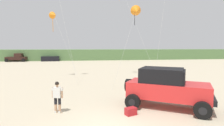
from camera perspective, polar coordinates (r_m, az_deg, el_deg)
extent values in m
cube|color=#567A47|center=(51.62, -8.82, 2.65)|extent=(90.00, 8.72, 2.80)
cube|color=red|center=(10.91, 17.03, -8.16)|extent=(4.71, 3.89, 0.90)
cube|color=red|center=(10.79, 25.88, -6.58)|extent=(1.83, 2.02, 0.12)
cube|color=black|center=(10.79, 15.29, -3.66)|extent=(2.88, 2.71, 0.80)
cube|color=black|center=(10.70, 21.68, -4.13)|extent=(0.97, 1.47, 0.72)
cube|color=black|center=(10.98, 29.08, -9.94)|extent=(1.12, 1.64, 0.28)
cylinder|color=black|center=(11.36, 5.25, -6.92)|extent=(0.66, 0.81, 0.77)
cylinder|color=black|center=(12.01, 25.97, -10.13)|extent=(0.87, 0.70, 0.84)
cylinder|color=black|center=(12.01, 25.97, -10.13)|extent=(0.49, 0.47, 0.38)
cylinder|color=black|center=(10.04, 26.51, -13.12)|extent=(0.87, 0.70, 0.84)
cylinder|color=black|center=(10.04, 26.51, -13.12)|extent=(0.49, 0.47, 0.38)
cylinder|color=black|center=(12.33, 9.28, -9.30)|extent=(0.87, 0.70, 0.84)
cylinder|color=black|center=(12.33, 9.28, -9.30)|extent=(0.49, 0.47, 0.38)
cylinder|color=black|center=(10.41, 6.47, -11.96)|extent=(0.87, 0.70, 0.84)
cylinder|color=black|center=(10.41, 6.47, -11.96)|extent=(0.49, 0.47, 0.38)
cylinder|color=tan|center=(10.33, -17.20, -13.32)|extent=(0.14, 0.14, 0.49)
cylinder|color=black|center=(10.21, -17.26, -11.22)|extent=(0.15, 0.15, 0.36)
cube|color=silver|center=(10.42, -17.07, -14.28)|extent=(0.18, 0.28, 0.10)
cylinder|color=tan|center=(10.24, -16.06, -13.45)|extent=(0.14, 0.14, 0.49)
cylinder|color=black|center=(10.12, -16.11, -11.34)|extent=(0.15, 0.15, 0.36)
cube|color=silver|center=(10.33, -15.93, -14.42)|extent=(0.18, 0.28, 0.10)
cube|color=silver|center=(10.05, -16.75, -8.81)|extent=(0.46, 0.37, 0.54)
cylinder|color=tan|center=(10.16, -18.07, -8.75)|extent=(0.09, 0.09, 0.56)
cylinder|color=silver|center=(10.12, -18.10, -7.70)|extent=(0.11, 0.11, 0.16)
cylinder|color=tan|center=(9.95, -15.40, -8.98)|extent=(0.09, 0.09, 0.56)
cylinder|color=silver|center=(9.90, -15.43, -7.91)|extent=(0.11, 0.11, 0.16)
cylinder|color=tan|center=(9.98, -16.80, -7.08)|extent=(0.10, 0.10, 0.08)
sphere|color=tan|center=(9.95, -16.82, -6.26)|extent=(0.21, 0.21, 0.21)
sphere|color=black|center=(9.93, -16.86, -6.17)|extent=(0.21, 0.21, 0.21)
cube|color=#B21E23|center=(9.63, 5.90, -14.82)|extent=(0.65, 0.54, 0.38)
cube|color=black|center=(49.28, -27.76, 1.28)|extent=(4.62, 1.95, 0.76)
cube|color=black|center=(49.07, -27.19, 2.23)|extent=(1.62, 1.82, 0.84)
cylinder|color=black|center=(49.75, -25.34, 0.97)|extent=(0.76, 0.27, 0.76)
cylinder|color=black|center=(47.74, -26.03, 0.79)|extent=(0.76, 0.27, 0.76)
cylinder|color=black|center=(50.90, -29.35, 0.89)|extent=(0.76, 0.27, 0.76)
cylinder|color=black|center=(48.94, -30.18, 0.71)|extent=(0.76, 0.27, 0.76)
cube|color=black|center=(47.50, -18.76, 1.28)|extent=(4.35, 2.11, 1.20)
cone|color=orange|center=(17.73, 7.61, 15.85)|extent=(1.12, 1.37, 1.28)
cylinder|color=black|center=(17.56, 7.10, 13.30)|extent=(0.05, 0.13, 1.01)
cylinder|color=silver|center=(15.84, 4.12, 4.89)|extent=(2.68, 2.58, 6.76)
cone|color=orange|center=(21.70, -17.71, 14.06)|extent=(1.25, 1.26, 1.13)
cylinder|color=orange|center=(21.58, -18.03, 11.38)|extent=(0.05, 0.11, 1.59)
cylinder|color=silver|center=(20.01, -14.11, 4.99)|extent=(2.76, 2.51, 6.91)
cylinder|color=silver|center=(19.89, 8.28, 9.91)|extent=(2.98, 4.37, 10.26)
cylinder|color=silver|center=(19.69, 16.01, 16.90)|extent=(2.49, 1.76, 15.06)
cylinder|color=silver|center=(18.36, -15.05, 13.68)|extent=(2.68, 3.06, 12.46)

